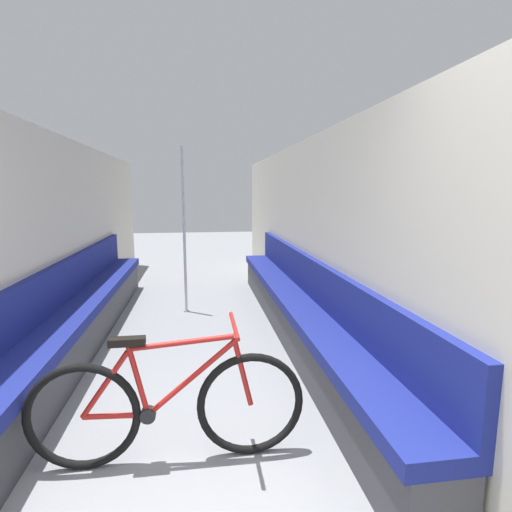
% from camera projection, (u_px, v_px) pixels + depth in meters
% --- Properties ---
extents(wall_left, '(0.10, 9.67, 2.19)m').
position_uv_depth(wall_left, '(50.00, 243.00, 3.95)').
color(wall_left, beige).
rests_on(wall_left, ground).
extents(wall_right, '(0.10, 9.67, 2.19)m').
position_uv_depth(wall_right, '(317.00, 239.00, 4.34)').
color(wall_right, beige).
rests_on(wall_right, ground).
extents(bench_seat_row_left, '(0.40, 5.45, 0.90)m').
position_uv_depth(bench_seat_row_left, '(78.00, 320.00, 4.03)').
color(bench_seat_row_left, '#3D3D42').
rests_on(bench_seat_row_left, ground).
extents(bench_seat_row_right, '(0.40, 5.45, 0.90)m').
position_uv_depth(bench_seat_row_right, '(297.00, 311.00, 4.35)').
color(bench_seat_row_right, '#3D3D42').
rests_on(bench_seat_row_right, ground).
extents(bicycle, '(1.62, 0.46, 0.84)m').
position_uv_depth(bicycle, '(169.00, 407.00, 2.35)').
color(bicycle, black).
rests_on(bicycle, ground).
extents(grab_pole_near, '(0.08, 0.08, 2.17)m').
position_uv_depth(grab_pole_near, '(184.00, 234.00, 5.23)').
color(grab_pole_near, gray).
rests_on(grab_pole_near, ground).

